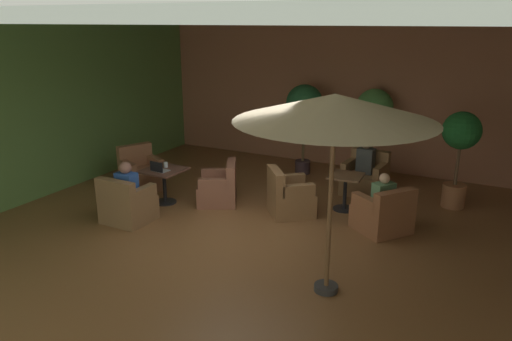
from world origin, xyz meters
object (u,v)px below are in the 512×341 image
cafe_table_front_right (345,186)px  armchair_front_right_east (365,178)px  patron_with_friend (127,182)px  cafe_table_front_left (164,178)px  armchair_front_left_north (219,188)px  patio_umbrella_tall_red (335,109)px  potted_tree_mid_left (460,144)px  armchair_front_left_east (141,173)px  armchair_front_right_north (383,214)px  patron_blue_shirt (366,158)px  armchair_front_left_south (127,205)px  patron_by_window (383,193)px  potted_tree_mid_right (304,107)px  open_laptop (159,169)px  iced_drink_cup (166,165)px  armchair_front_right_south (289,197)px  potted_tree_left_corner (374,115)px

cafe_table_front_right → armchair_front_right_east: (0.09, 1.08, -0.15)m
patron_with_friend → cafe_table_front_left: bearing=89.2°
armchair_front_left_north → cafe_table_front_right: 2.42m
patio_umbrella_tall_red → potted_tree_mid_left: (1.14, 3.99, -1.18)m
cafe_table_front_left → armchair_front_right_east: (3.31, 2.34, -0.20)m
armchair_front_left_east → armchair_front_right_north: (5.05, 0.16, -0.03)m
potted_tree_mid_left → patron_blue_shirt: potted_tree_mid_left is taller
armchair_front_left_south → patron_by_window: (4.07, 1.69, 0.35)m
patio_umbrella_tall_red → potted_tree_mid_right: bearing=115.5°
armchair_front_right_north → armchair_front_right_east: size_ratio=1.27×
potted_tree_mid_left → potted_tree_mid_right: size_ratio=0.89×
armchair_front_left_north → open_laptop: (-0.93, -0.65, 0.44)m
cafe_table_front_left → armchair_front_left_north: bearing=27.8°
potted_tree_mid_right → iced_drink_cup: bearing=-120.4°
potted_tree_mid_left → patron_with_friend: size_ratio=2.79×
cafe_table_front_left → iced_drink_cup: size_ratio=6.95×
armchair_front_left_east → armchair_front_right_north: size_ratio=0.91×
armchair_front_right_north → potted_tree_mid_left: size_ratio=0.59×
armchair_front_right_east → patron_by_window: size_ratio=1.42×
armchair_front_right_east → iced_drink_cup: 4.04m
armchair_front_left_east → armchair_front_right_south: (3.34, 0.13, -0.01)m
patron_blue_shirt → armchair_front_left_south: bearing=-134.8°
potted_tree_left_corner → open_laptop: bearing=-130.5°
armchair_front_left_south → potted_tree_left_corner: (3.14, 4.55, 1.10)m
armchair_front_right_east → armchair_front_right_south: 1.99m
armchair_front_right_east → patron_blue_shirt: bearing=-94.7°
potted_tree_mid_left → armchair_front_right_south: bearing=-146.1°
armchair_front_right_north → open_laptop: open_laptop is taller
potted_tree_mid_right → patron_with_friend: potted_tree_mid_right is taller
armchair_front_left_east → potted_tree_mid_left: size_ratio=0.54×
patron_blue_shirt → patron_with_friend: size_ratio=1.05×
armchair_front_right_north → patio_umbrella_tall_red: (-0.21, -2.24, 2.12)m
armchair_front_right_north → potted_tree_mid_right: potted_tree_mid_right is taller
potted_tree_mid_right → armchair_front_left_south: bearing=-112.4°
patron_blue_shirt → open_laptop: (-3.30, -2.45, -0.02)m
armchair_front_left_north → patio_umbrella_tall_red: size_ratio=0.40×
cafe_table_front_right → armchair_front_right_north: bearing=-36.7°
armchair_front_right_east → open_laptop: open_laptop is taller
armchair_front_left_south → patio_umbrella_tall_red: bearing=-8.4°
patron_by_window → armchair_front_left_east: bearing=-177.9°
patio_umbrella_tall_red → open_laptop: (-3.87, 1.48, -1.69)m
armchair_front_left_south → cafe_table_front_right: bearing=35.5°
cafe_table_front_right → armchair_front_right_south: (-0.85, -0.68, -0.15)m
armchair_front_left_north → armchair_front_left_south: 1.82m
armchair_front_right_south → potted_tree_mid_left: bearing=33.9°
armchair_front_right_east → potted_tree_mid_right: size_ratio=0.42×
armchair_front_right_east → armchair_front_left_north: bearing=-142.2°
armchair_front_right_east → patio_umbrella_tall_red: patio_umbrella_tall_red is taller
armchair_front_right_south → potted_tree_left_corner: potted_tree_left_corner is taller
armchair_front_right_north → iced_drink_cup: bearing=-173.2°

